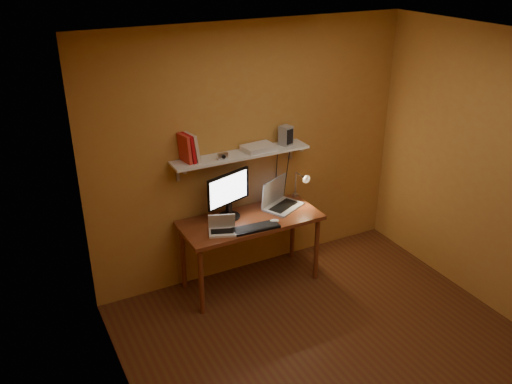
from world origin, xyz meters
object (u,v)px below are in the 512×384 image
monitor (229,193)px  mouse (274,221)px  desk (251,226)px  wall_shelf (241,155)px  netbook (222,227)px  keyboard (256,228)px  router (258,148)px  desk_lamp (302,182)px  laptop (279,199)px  shelf_camera (223,156)px  speaker_right (286,136)px  speaker_left (192,154)px

monitor → mouse: size_ratio=5.13×
desk → wall_shelf: size_ratio=1.00×
netbook → keyboard: 0.33m
mouse → router: size_ratio=0.31×
netbook → keyboard: bearing=3.9°
desk → desk_lamp: desk_lamp is taller
mouse → laptop: bearing=67.8°
mouse → desk_lamp: size_ratio=0.26×
laptop → desk_lamp: 0.30m
netbook → desk: bearing=38.8°
shelf_camera → monitor: bearing=2.3°
speaker_right → shelf_camera: (-0.72, -0.07, -0.07)m
shelf_camera → router: bearing=8.8°
laptop → router: 0.61m
wall_shelf → mouse: 0.72m
shelf_camera → speaker_right: bearing=5.7°
desk_lamp → shelf_camera: (-0.88, 0.00, 0.45)m
desk → shelf_camera: (-0.22, 0.13, 0.74)m
router → desk: bearing=-134.3°
wall_shelf → monitor: wall_shelf is taller
monitor → netbook: 0.37m
mouse → speaker_left: speaker_left is taller
wall_shelf → router: bearing=-0.3°
laptop → mouse: size_ratio=4.84×
mouse → shelf_camera: shelf_camera is taller
laptop → shelf_camera: size_ratio=4.46×
monitor → keyboard: size_ratio=1.11×
monitor → keyboard: (0.12, -0.34, -0.25)m
desk → router: bearing=45.7°
laptop → speaker_right: (0.11, 0.09, 0.65)m
netbook → desk_lamp: bearing=34.3°
wall_shelf → desk_lamp: (0.66, -0.07, -0.40)m
desk → speaker_right: speaker_right is taller
monitor → speaker_left: 0.56m
speaker_left → wall_shelf: bearing=5.1°
shelf_camera → mouse: bearing=-38.5°
wall_shelf → desk_lamp: bearing=-5.9°
keyboard → monitor: bearing=114.0°
wall_shelf → monitor: size_ratio=2.79×
desk_lamp → speaker_left: speaker_left is taller
keyboard → router: size_ratio=1.44×
monitor → netbook: (-0.19, -0.25, -0.21)m
laptop → speaker_right: size_ratio=2.41×
keyboard → speaker_left: speaker_left is taller
netbook → wall_shelf: bearing=61.8°
netbook → router: (0.55, 0.31, 0.60)m
desk → speaker_right: bearing=21.9°
laptop → keyboard: laptop is taller
desk → shelf_camera: shelf_camera is taller
desk → router: 0.78m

